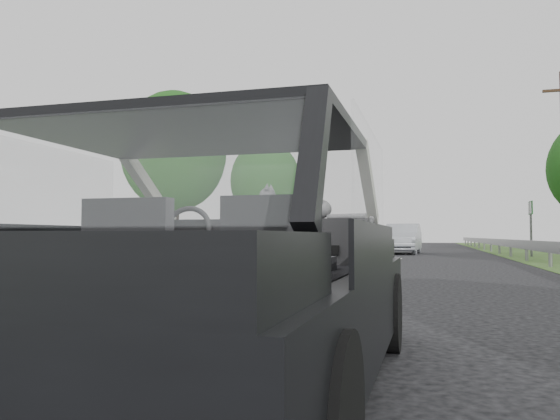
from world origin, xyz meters
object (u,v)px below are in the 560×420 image
Objects in this scene: subject_car at (224,264)px; highway_sign at (531,229)px; other_car at (402,239)px; cat at (301,207)px.

highway_sign is (5.23, 22.01, 0.45)m from subject_car.
subject_car is at bearing -86.88° from other_car.
cat is 21.94m from highway_sign.
highway_sign reaches higher than subject_car.
other_car is at bearing 101.12° from cat.
highway_sign is (5.44, -2.74, 0.43)m from other_car.
highway_sign reaches higher than other_car.
cat is 0.24× the size of highway_sign.
subject_car is 0.79m from cat.
subject_car is 22.63m from highway_sign.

